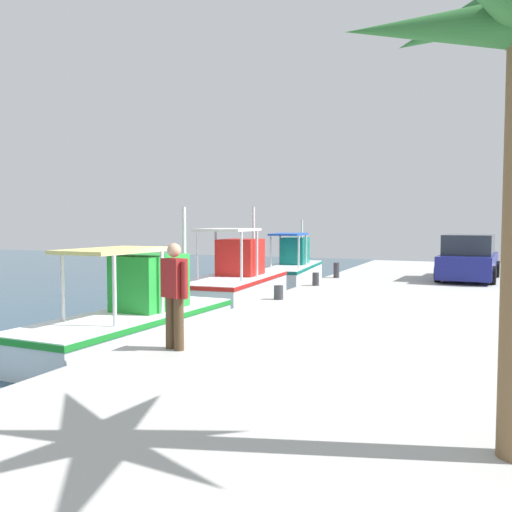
% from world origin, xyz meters
% --- Properties ---
extents(quay_pier, '(36.00, 10.00, 0.80)m').
position_xyz_m(quay_pier, '(0.00, -5.00, 0.40)').
color(quay_pier, '#B2B2AD').
rests_on(quay_pier, ground).
extents(fishing_boat_second, '(6.02, 2.15, 3.19)m').
position_xyz_m(fishing_boat_second, '(-0.73, 1.82, 0.66)').
color(fishing_boat_second, white).
rests_on(fishing_boat_second, ground).
extents(fishing_boat_third, '(5.57, 2.52, 3.35)m').
position_xyz_m(fishing_boat_third, '(5.65, 2.34, 0.74)').
color(fishing_boat_third, white).
rests_on(fishing_boat_third, ground).
extents(fishing_boat_fourth, '(6.32, 2.47, 2.89)m').
position_xyz_m(fishing_boat_fourth, '(12.23, 2.58, 0.69)').
color(fishing_boat_fourth, white).
rests_on(fishing_boat_fourth, ground).
extents(fisherman_standing, '(0.35, 0.55, 1.68)m').
position_xyz_m(fisherman_standing, '(-3.44, -0.88, 1.72)').
color(fisherman_standing, '#4C3823').
rests_on(fisherman_standing, quay_pier).
extents(parked_car, '(4.19, 2.06, 1.57)m').
position_xyz_m(parked_car, '(9.47, -4.83, 1.52)').
color(parked_car, black).
rests_on(parked_car, quay_pier).
extents(mooring_bollard_nearest, '(0.24, 0.24, 0.37)m').
position_xyz_m(mooring_bollard_nearest, '(2.39, -0.45, 0.98)').
color(mooring_bollard_nearest, '#333338').
rests_on(mooring_bollard_nearest, quay_pier).
extents(mooring_bollard_second, '(0.21, 0.21, 0.41)m').
position_xyz_m(mooring_bollard_second, '(5.74, -0.45, 1.01)').
color(mooring_bollard_second, '#333338').
rests_on(mooring_bollard_second, quay_pier).
extents(mooring_bollard_third, '(0.21, 0.21, 0.55)m').
position_xyz_m(mooring_bollard_third, '(8.33, -0.45, 1.07)').
color(mooring_bollard_third, '#333338').
rests_on(mooring_bollard_third, quay_pier).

